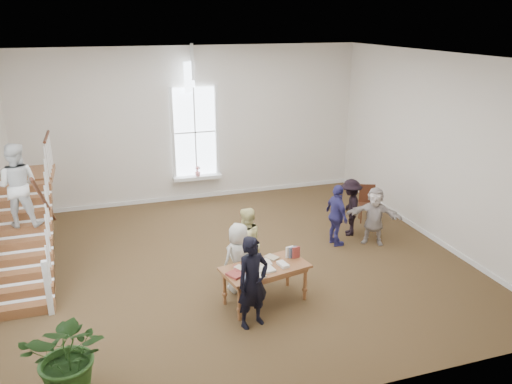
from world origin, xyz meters
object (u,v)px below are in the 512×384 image
object	(u,v)px
side_chair	(367,201)
library_table	(264,270)
person_yellow	(246,243)
police_officer	(253,282)
woman_cluster_a	(337,215)
woman_cluster_c	(374,216)
woman_cluster_b	(350,207)
floor_plant	(70,354)
elderly_woman	(239,258)

from	to	relation	value
side_chair	library_table	bearing A→B (deg)	-121.04
person_yellow	police_officer	bearing A→B (deg)	50.75
library_table	woman_cluster_a	xyz separation A→B (m)	(2.50, 1.94, 0.07)
police_officer	person_yellow	size ratio (longest dim) A/B	1.11
police_officer	person_yellow	bearing A→B (deg)	60.39
woman_cluster_c	library_table	bearing A→B (deg)	-119.13
side_chair	woman_cluster_c	bearing A→B (deg)	-92.41
library_table	police_officer	bearing A→B (deg)	-134.41
person_yellow	side_chair	world-z (taller)	person_yellow
library_table	side_chair	size ratio (longest dim) A/B	1.79
library_table	woman_cluster_c	distance (m)	3.82
woman_cluster_b	library_table	bearing A→B (deg)	-29.69
floor_plant	woman_cluster_a	bearing A→B (deg)	29.94
police_officer	woman_cluster_c	xyz separation A→B (m)	(3.82, 2.39, -0.14)
police_officer	woman_cluster_b	bearing A→B (deg)	24.07
woman_cluster_a	side_chair	world-z (taller)	woman_cluster_a
police_officer	woman_cluster_a	bearing A→B (deg)	24.82
woman_cluster_c	side_chair	bearing A→B (deg)	100.19
woman_cluster_a	elderly_woman	bearing A→B (deg)	112.22
elderly_woman	side_chair	world-z (taller)	elderly_woman
woman_cluster_a	woman_cluster_b	size ratio (longest dim) A/B	1.04
person_yellow	woman_cluster_a	bearing A→B (deg)	171.98
woman_cluster_a	side_chair	size ratio (longest dim) A/B	1.54
library_table	police_officer	xyz separation A→B (m)	(-0.42, -0.65, 0.17)
library_table	person_yellow	xyz separation A→B (m)	(-0.02, 1.10, 0.08)
woman_cluster_a	woman_cluster_b	distance (m)	0.75
woman_cluster_a	woman_cluster_c	bearing A→B (deg)	-105.67
woman_cluster_a	woman_cluster_b	world-z (taller)	woman_cluster_a
person_yellow	woman_cluster_c	xyz separation A→B (m)	(3.42, 0.64, -0.06)
police_officer	woman_cluster_a	world-z (taller)	police_officer
elderly_woman	floor_plant	distance (m)	3.76
elderly_woman	person_yellow	size ratio (longest dim) A/B	0.93
person_yellow	side_chair	xyz separation A→B (m)	(4.01, 1.99, -0.22)
elderly_woman	woman_cluster_a	xyz separation A→B (m)	(2.82, 1.34, 0.04)
floor_plant	side_chair	xyz separation A→B (m)	(7.43, 4.58, -0.11)
elderly_woman	floor_plant	world-z (taller)	elderly_woman
woman_cluster_b	side_chair	xyz separation A→B (m)	(0.89, 0.71, -0.18)
library_table	woman_cluster_b	distance (m)	3.91
police_officer	elderly_woman	size ratio (longest dim) A/B	1.19
police_officer	woman_cluster_b	world-z (taller)	police_officer
police_officer	floor_plant	bearing A→B (deg)	178.72
police_officer	elderly_woman	xyz separation A→B (m)	(0.10, 1.25, -0.14)
elderly_woman	floor_plant	bearing A→B (deg)	14.86
floor_plant	woman_cluster_b	bearing A→B (deg)	30.62
police_officer	person_yellow	distance (m)	1.80
library_table	floor_plant	size ratio (longest dim) A/B	1.33
woman_cluster_b	woman_cluster_c	distance (m)	0.72
elderly_woman	woman_cluster_a	bearing A→B (deg)	-173.51
library_table	floor_plant	bearing A→B (deg)	-168.21
woman_cluster_b	woman_cluster_c	world-z (taller)	woman_cluster_b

